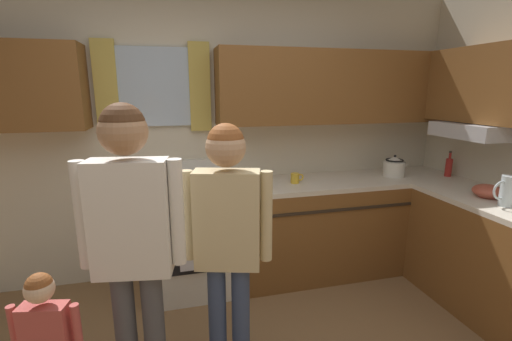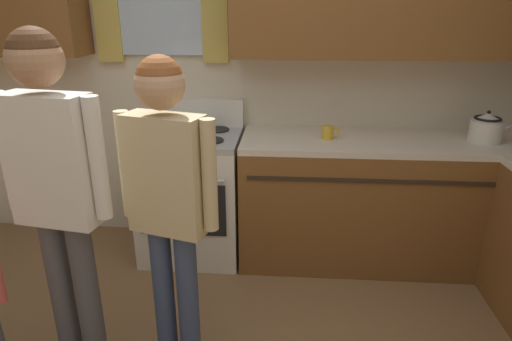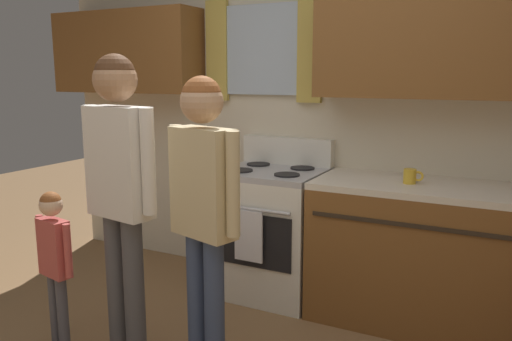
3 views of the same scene
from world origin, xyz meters
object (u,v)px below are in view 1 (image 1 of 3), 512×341
at_px(mixing_bowl, 488,191).
at_px(adult_in_plaid, 227,230).
at_px(bottle_sauce_red, 449,167).
at_px(water_pitcher, 508,191).
at_px(adult_holding_child, 132,230).
at_px(stove_oven, 190,238).
at_px(stovetop_kettle, 394,166).
at_px(mug_mustard_yellow, 295,178).

bearing_deg(mixing_bowl, adult_in_plaid, -171.39).
relative_size(bottle_sauce_red, water_pitcher, 1.12).
distance_m(mixing_bowl, adult_holding_child, 2.60).
bearing_deg(adult_in_plaid, stove_oven, 97.70).
xyz_separation_m(stovetop_kettle, mixing_bowl, (0.28, -0.78, -0.05)).
relative_size(water_pitcher, adult_in_plaid, 0.14).
distance_m(stove_oven, bottle_sauce_red, 2.52).
relative_size(mixing_bowl, adult_in_plaid, 0.14).
relative_size(bottle_sauce_red, mixing_bowl, 1.13).
xyz_separation_m(bottle_sauce_red, water_pitcher, (-0.27, -0.84, 0.02)).
relative_size(bottle_sauce_red, adult_in_plaid, 0.16).
height_order(mug_mustard_yellow, stovetop_kettle, stovetop_kettle).
bearing_deg(bottle_sauce_red, adult_in_plaid, -157.52).
xyz_separation_m(mixing_bowl, adult_holding_child, (-2.57, -0.37, 0.10)).
bearing_deg(adult_in_plaid, water_pitcher, 3.28).
height_order(adult_holding_child, adult_in_plaid, adult_holding_child).
distance_m(stovetop_kettle, adult_in_plaid, 2.11).
height_order(stove_oven, stovetop_kettle, stovetop_kettle).
relative_size(mug_mustard_yellow, adult_holding_child, 0.07).
distance_m(mug_mustard_yellow, mixing_bowl, 1.50).
bearing_deg(stove_oven, mug_mustard_yellow, -1.77).
bearing_deg(water_pitcher, mixing_bowl, 75.48).
height_order(mug_mustard_yellow, water_pitcher, water_pitcher).
distance_m(stove_oven, adult_in_plaid, 1.23).
bearing_deg(bottle_sauce_red, mug_mustard_yellow, 175.30).
bearing_deg(stovetop_kettle, adult_holding_child, -153.32).
xyz_separation_m(water_pitcher, adult_in_plaid, (-2.04, -0.12, -0.04)).
relative_size(bottle_sauce_red, mug_mustard_yellow, 2.04).
bearing_deg(stove_oven, water_pitcher, -24.40).
bearing_deg(mug_mustard_yellow, stove_oven, 178.23).
bearing_deg(mixing_bowl, stovetop_kettle, 109.67).
height_order(mug_mustard_yellow, mixing_bowl, mixing_bowl).
height_order(stovetop_kettle, mixing_bowl, stovetop_kettle).
xyz_separation_m(bottle_sauce_red, stovetop_kettle, (-0.50, 0.14, 0.00)).
height_order(bottle_sauce_red, mug_mustard_yellow, bottle_sauce_red).
height_order(mixing_bowl, adult_holding_child, adult_holding_child).
xyz_separation_m(mug_mustard_yellow, adult_in_plaid, (-0.80, -1.08, 0.03)).
bearing_deg(adult_in_plaid, mug_mustard_yellow, 53.58).
distance_m(bottle_sauce_red, mug_mustard_yellow, 1.52).
height_order(stove_oven, water_pitcher, water_pitcher).
distance_m(stovetop_kettle, mixing_bowl, 0.83).
xyz_separation_m(bottle_sauce_red, mixing_bowl, (-0.22, -0.64, -0.05)).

